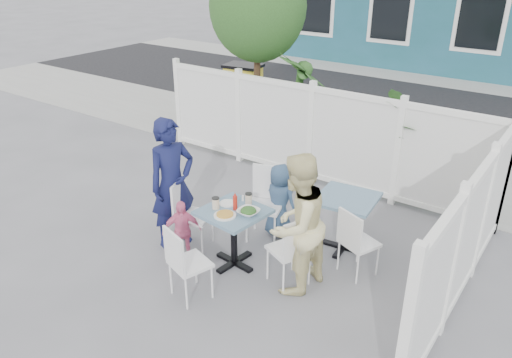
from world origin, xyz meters
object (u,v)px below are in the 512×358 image
Objects in this scene: chair_left at (188,209)px; toddler at (182,231)px; spare_table at (346,209)px; chair_near at (184,259)px; utility_cabinet at (243,97)px; man at (172,184)px; main_table at (234,223)px; woman at (297,225)px; boy at (280,201)px; chair_right at (293,246)px; chair_back at (266,197)px.

chair_left is 0.34m from toddler.
chair_near reaches higher than spare_table.
utility_cabinet is 1.39× the size of chair_left.
man is (2.11, -4.30, 0.22)m from utility_cabinet.
spare_table is 2.20m from man.
toddler reaches higher than main_table.
chair_near is 0.51× the size of man.
woman reaches higher than boy.
main_table is at bearing -81.09° from woman.
toddler is (0.15, -0.28, -0.13)m from chair_left.
chair_left is at bearing -146.53° from spare_table.
man is at bearing -148.57° from spare_table.
chair_left is 0.54× the size of man.
woman is (0.87, 0.88, 0.31)m from chair_near.
toddler is at bearing -70.73° from woman.
woman is at bearing -70.93° from man.
woman reaches higher than utility_cabinet.
woman is 1.51m from toddler.
chair_back is (-0.87, 0.75, 0.04)m from chair_right.
chair_right is 1.11× the size of toddler.
spare_table is at bearing 178.14° from chair_back.
main_table is at bearing 77.02° from chair_back.
woman reaches higher than chair_left.
chair_back is at bearing 108.79° from chair_near.
chair_near is at bearing 160.43° from chair_right.
chair_right is 0.55× the size of woman.
utility_cabinet reaches higher than chair_left.
utility_cabinet is at bearing -170.33° from chair_left.
chair_back reaches higher than main_table.
chair_right is at bearing -56.46° from utility_cabinet.
utility_cabinet reaches higher than chair_right.
chair_right is 0.88× the size of boy.
boy is (0.07, 0.90, -0.07)m from main_table.
boy is 1.36m from toddler.
chair_left is 1.01× the size of chair_right.
utility_cabinet is at bearing 141.47° from spare_table.
spare_table is 0.96× the size of toddler.
spare_table is 0.46× the size of man.
chair_left reaches higher than main_table.
boy is at bearing -132.27° from woman.
chair_left is at bearing -62.60° from man.
main_table is 0.85× the size of chair_left.
spare_table is at bearing -47.36° from utility_cabinet.
chair_back is at bearing 41.11° from boy.
chair_right is 1.42m from toddler.
chair_right is 1.76m from man.
chair_near is 1.24m from man.
chair_back is at bearing -29.35° from man.
woman is (3.87, -4.21, 0.18)m from utility_cabinet.
chair_near is (-0.83, -0.88, -0.01)m from chair_right.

